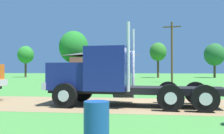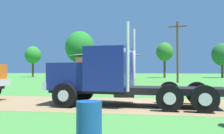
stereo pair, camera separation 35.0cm
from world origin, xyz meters
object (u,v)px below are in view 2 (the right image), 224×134
truck_foreground_white (109,78)px  steel_barrel (89,120)px  shed_building (106,66)px  utility_pole_near (178,50)px

truck_foreground_white → steel_barrel: 5.49m
truck_foreground_white → steel_barrel: bearing=-85.0°
truck_foreground_white → steel_barrel: (0.47, -5.41, -0.80)m
shed_building → truck_foreground_white: bearing=-79.2°
steel_barrel → shed_building: size_ratio=0.09×
truck_foreground_white → shed_building: bearing=100.8°
truck_foreground_white → shed_building: shed_building is taller
shed_building → utility_pole_near: (10.44, -7.54, 1.76)m
shed_building → utility_pole_near: size_ratio=1.33×
truck_foreground_white → steel_barrel: truck_foreground_white is taller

